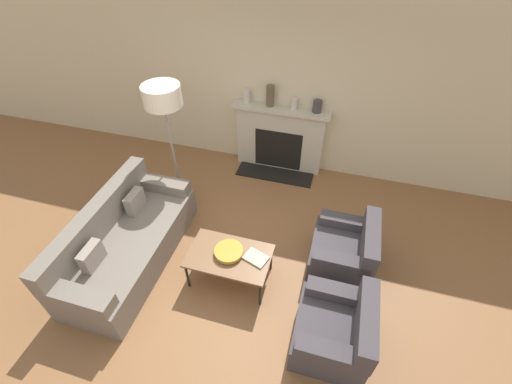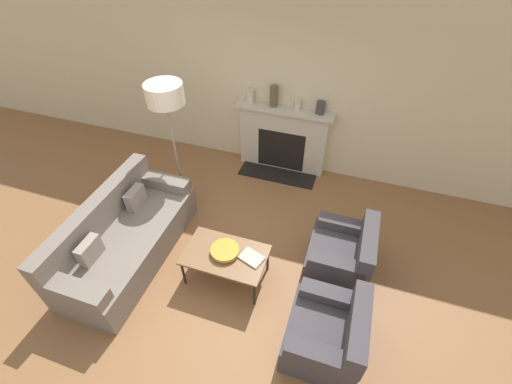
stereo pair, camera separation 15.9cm
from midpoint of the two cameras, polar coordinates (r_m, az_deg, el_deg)
name	(u,v)px [view 1 (the left image)]	position (r m, az deg, el deg)	size (l,w,h in m)	color
ground_plane	(227,273)	(4.63, -5.95, -13.36)	(18.00, 18.00, 0.00)	brown
wall_back	(276,85)	(5.60, 2.55, 17.36)	(18.00, 0.06, 2.90)	beige
fireplace	(280,139)	(5.88, 3.17, 8.77)	(1.58, 0.59, 1.16)	beige
couch	(126,242)	(4.84, -21.73, -7.79)	(0.92, 2.11, 0.88)	slate
armchair_near	(336,330)	(3.97, 11.95, -21.64)	(0.77, 0.85, 0.76)	#423D42
armchair_far	(345,251)	(4.57, 13.61, -9.59)	(0.77, 0.85, 0.76)	#423D42
coffee_table	(229,257)	(4.25, -5.56, -10.72)	(1.01, 0.62, 0.46)	brown
bowl	(229,252)	(4.20, -5.66, -9.86)	(0.35, 0.35, 0.07)	#BC8E2D
book	(256,258)	(4.16, -1.12, -10.92)	(0.33, 0.28, 0.02)	#B2A893
floor_lamp	(163,101)	(4.85, -16.16, 14.29)	(0.51, 0.51, 1.88)	gray
mantel_vase_left	(247,96)	(5.67, -2.40, 15.67)	(0.11, 0.11, 0.22)	beige
mantel_vase_center_left	(270,96)	(5.55, 1.54, 15.73)	(0.13, 0.13, 0.34)	brown
mantel_vase_center_right	(294,104)	(5.52, 5.54, 14.40)	(0.10, 0.10, 0.17)	beige
mantel_vase_right	(317,106)	(5.47, 9.32, 13.89)	(0.14, 0.14, 0.19)	#3D383D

